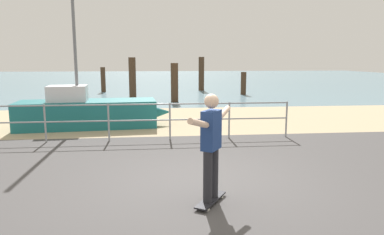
# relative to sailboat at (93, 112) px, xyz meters

# --- Properties ---
(ground_plane) EXTENTS (24.00, 10.00, 0.04)m
(ground_plane) POSITION_rel_sailboat_xyz_m (2.91, -6.72, -0.53)
(ground_plane) COLOR #474444
(ground_plane) RESTS_ON ground
(beach_strip) EXTENTS (24.00, 6.00, 0.04)m
(beach_strip) POSITION_rel_sailboat_xyz_m (2.91, 1.28, -0.53)
(beach_strip) COLOR tan
(beach_strip) RESTS_ON ground
(sea_surface) EXTENTS (72.00, 50.00, 0.04)m
(sea_surface) POSITION_rel_sailboat_xyz_m (2.91, 29.28, -0.53)
(sea_surface) COLOR slate
(sea_surface) RESTS_ON ground
(railing_fence) EXTENTS (10.09, 0.05, 1.05)m
(railing_fence) POSITION_rel_sailboat_xyz_m (0.78, -2.12, 0.17)
(railing_fence) COLOR gray
(railing_fence) RESTS_ON ground
(sailboat) EXTENTS (5.03, 1.79, 5.60)m
(sailboat) POSITION_rel_sailboat_xyz_m (0.00, 0.00, 0.00)
(sailboat) COLOR #19666B
(sailboat) RESTS_ON ground
(skateboard) EXTENTS (0.59, 0.78, 0.08)m
(skateboard) POSITION_rel_sailboat_xyz_m (2.90, -6.61, -0.46)
(skateboard) COLOR black
(skateboard) RESTS_ON ground
(skateboarder) EXTENTS (0.85, 1.27, 1.65)m
(skateboarder) POSITION_rel_sailboat_xyz_m (2.90, -6.61, 0.49)
(skateboarder) COLOR #26262B
(skateboarder) RESTS_ON skateboard
(groyne_post_0) EXTENTS (0.32, 0.32, 1.70)m
(groyne_post_0) POSITION_rel_sailboat_xyz_m (-1.47, 12.85, 0.32)
(groyne_post_0) COLOR #422D1E
(groyne_post_0) RESTS_ON ground
(groyne_post_1) EXTENTS (0.39, 0.39, 2.34)m
(groyne_post_1) POSITION_rel_sailboat_xyz_m (0.79, 8.26, 0.64)
(groyne_post_1) COLOR #422D1E
(groyne_post_1) RESTS_ON ground
(groyne_post_2) EXTENTS (0.39, 0.39, 2.04)m
(groyne_post_2) POSITION_rel_sailboat_xyz_m (3.06, 6.69, 0.49)
(groyne_post_2) COLOR #422D1E
(groyne_post_2) RESTS_ON ground
(groyne_post_3) EXTENTS (0.40, 0.40, 2.39)m
(groyne_post_3) POSITION_rel_sailboat_xyz_m (5.32, 13.29, 0.67)
(groyne_post_3) COLOR #422D1E
(groyne_post_3) RESTS_ON ground
(groyne_post_4) EXTENTS (0.34, 0.34, 1.44)m
(groyne_post_4) POSITION_rel_sailboat_xyz_m (7.59, 10.09, 0.19)
(groyne_post_4) COLOR #422D1E
(groyne_post_4) RESTS_ON ground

